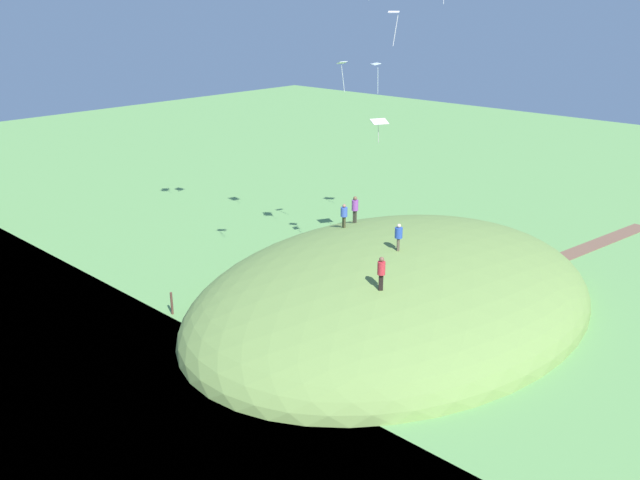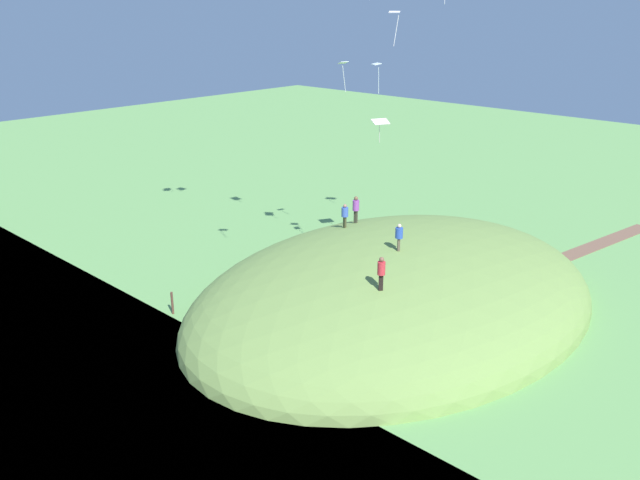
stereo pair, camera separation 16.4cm
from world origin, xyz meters
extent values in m
plane|color=#679D53|center=(0.00, 0.00, 0.00)|extent=(160.00, 160.00, 0.00)
ellipsoid|color=olive|center=(6.15, -2.56, 0.00)|extent=(28.61, 21.08, 7.71)
cube|color=brown|center=(22.90, -7.26, 0.02)|extent=(17.38, 3.98, 0.04)
cube|color=brown|center=(5.10, -3.32, 4.22)|extent=(0.26, 0.26, 0.77)
cylinder|color=#2A4DB0|center=(5.10, -3.32, 4.90)|extent=(0.62, 0.62, 0.61)
sphere|color=beige|center=(5.10, -3.32, 5.32)|extent=(0.23, 0.23, 0.23)
cube|color=black|center=(0.81, -5.43, 3.85)|extent=(0.24, 0.24, 0.86)
cylinder|color=red|center=(0.81, -5.43, 4.62)|extent=(0.57, 0.57, 0.68)
sphere|color=brown|center=(0.81, -5.43, 5.10)|extent=(0.26, 0.26, 0.26)
cube|color=#3B3B23|center=(7.11, 2.52, 3.75)|extent=(0.21, 0.28, 0.76)
cylinder|color=#3A59B3|center=(7.11, 2.52, 4.43)|extent=(0.57, 0.57, 0.60)
sphere|color=#9C6959|center=(7.11, 2.52, 4.84)|extent=(0.23, 0.23, 0.23)
cube|color=#3B392C|center=(8.62, 2.87, 3.68)|extent=(0.15, 0.25, 0.88)
cylinder|color=purple|center=(8.62, 2.87, 4.47)|extent=(0.47, 0.47, 0.70)
sphere|color=brown|center=(8.62, 2.87, 4.95)|extent=(0.27, 0.27, 0.27)
cube|color=white|center=(9.61, 5.03, 13.49)|extent=(0.70, 0.54, 0.17)
cylinder|color=white|center=(9.62, 4.93, 12.46)|extent=(0.29, 0.11, 1.73)
cube|color=silver|center=(11.38, 3.17, 9.66)|extent=(1.34, 1.18, 0.30)
cylinder|color=silver|center=(11.52, 3.34, 8.77)|extent=(0.21, 0.12, 1.20)
cube|color=white|center=(6.45, -1.40, 16.71)|extent=(0.67, 0.73, 0.10)
cylinder|color=white|center=(6.50, -1.52, 15.74)|extent=(0.25, 0.14, 1.63)
cube|color=white|center=(6.88, 0.09, 13.87)|extent=(0.66, 0.74, 0.10)
cylinder|color=white|center=(6.77, -0.20, 12.98)|extent=(0.15, 0.07, 1.49)
cylinder|color=brown|center=(-4.12, 5.99, 0.69)|extent=(0.14, 0.14, 1.38)
camera|label=1|loc=(-23.82, -24.15, 17.27)|focal=37.18mm
camera|label=2|loc=(-23.71, -24.27, 17.27)|focal=37.18mm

